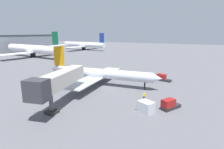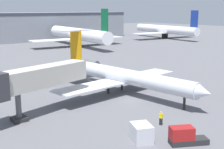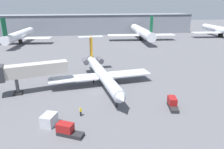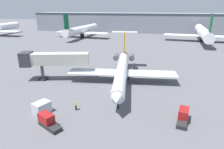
{
  "view_description": "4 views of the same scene",
  "coord_description": "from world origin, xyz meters",
  "px_view_note": "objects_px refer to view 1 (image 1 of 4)",
  "views": [
    {
      "loc": [
        -37.67,
        -20.48,
        13.12
      ],
      "look_at": [
        0.41,
        -0.55,
        3.24
      ],
      "focal_mm": 29.0,
      "sensor_mm": 36.0,
      "label": 1
    },
    {
      "loc": [
        -31.04,
        -34.69,
        13.7
      ],
      "look_at": [
        -0.89,
        3.89,
        3.38
      ],
      "focal_mm": 50.0,
      "sensor_mm": 36.0,
      "label": 2
    },
    {
      "loc": [
        -4.88,
        -42.62,
        18.42
      ],
      "look_at": [
        3.3,
        2.42,
        2.87
      ],
      "focal_mm": 33.24,
      "sensor_mm": 36.0,
      "label": 3
    },
    {
      "loc": [
        7.3,
        -37.27,
        16.47
      ],
      "look_at": [
        -0.95,
        1.91,
        2.32
      ],
      "focal_mm": 31.2,
      "sensor_mm": 36.0,
      "label": 4
    }
  ],
  "objects_px": {
    "jet_bridge": "(57,81)",
    "parked_airliner_centre": "(33,49)",
    "baggage_tug_trailing": "(163,78)",
    "cargo_container_uld": "(146,107)",
    "baggage_tug_lead": "(169,105)",
    "ground_crew_marshaller": "(144,96)",
    "parked_airliner_east_mid": "(84,45)",
    "regional_jet": "(96,73)"
  },
  "relations": [
    {
      "from": "baggage_tug_trailing",
      "to": "cargo_container_uld",
      "type": "relative_size",
      "value": 1.36
    },
    {
      "from": "baggage_tug_trailing",
      "to": "parked_airliner_centre",
      "type": "relative_size",
      "value": 0.1
    },
    {
      "from": "ground_crew_marshaller",
      "to": "baggage_tug_lead",
      "type": "height_order",
      "value": "baggage_tug_lead"
    },
    {
      "from": "regional_jet",
      "to": "baggage_tug_trailing",
      "type": "relative_size",
      "value": 7.43
    },
    {
      "from": "regional_jet",
      "to": "jet_bridge",
      "type": "height_order",
      "value": "regional_jet"
    },
    {
      "from": "jet_bridge",
      "to": "parked_airliner_east_mid",
      "type": "distance_m",
      "value": 114.53
    },
    {
      "from": "parked_airliner_east_mid",
      "to": "cargo_container_uld",
      "type": "bearing_deg",
      "value": -138.7
    },
    {
      "from": "ground_crew_marshaller",
      "to": "parked_airliner_centre",
      "type": "bearing_deg",
      "value": 64.88
    },
    {
      "from": "baggage_tug_lead",
      "to": "regional_jet",
      "type": "bearing_deg",
      "value": 69.31
    },
    {
      "from": "parked_airliner_centre",
      "to": "cargo_container_uld",
      "type": "bearing_deg",
      "value": -117.6
    },
    {
      "from": "jet_bridge",
      "to": "parked_airliner_centre",
      "type": "height_order",
      "value": "parked_airliner_centre"
    },
    {
      "from": "jet_bridge",
      "to": "parked_airliner_east_mid",
      "type": "bearing_deg",
      "value": 34.03
    },
    {
      "from": "ground_crew_marshaller",
      "to": "cargo_container_uld",
      "type": "bearing_deg",
      "value": -158.72
    },
    {
      "from": "baggage_tug_lead",
      "to": "cargo_container_uld",
      "type": "height_order",
      "value": "baggage_tug_lead"
    },
    {
      "from": "baggage_tug_trailing",
      "to": "parked_airliner_centre",
      "type": "bearing_deg",
      "value": 76.43
    },
    {
      "from": "ground_crew_marshaller",
      "to": "baggage_tug_lead",
      "type": "bearing_deg",
      "value": -111.8
    },
    {
      "from": "cargo_container_uld",
      "to": "baggage_tug_trailing",
      "type": "bearing_deg",
      "value": 5.34
    },
    {
      "from": "baggage_tug_trailing",
      "to": "cargo_container_uld",
      "type": "height_order",
      "value": "baggage_tug_trailing"
    },
    {
      "from": "baggage_tug_trailing",
      "to": "parked_airliner_centre",
      "type": "height_order",
      "value": "parked_airliner_centre"
    },
    {
      "from": "regional_jet",
      "to": "cargo_container_uld",
      "type": "distance_m",
      "value": 19.77
    },
    {
      "from": "ground_crew_marshaller",
      "to": "cargo_container_uld",
      "type": "relative_size",
      "value": 0.54
    },
    {
      "from": "regional_jet",
      "to": "parked_airliner_centre",
      "type": "xyz_separation_m",
      "value": [
        29.66,
        60.17,
        1.37
      ]
    },
    {
      "from": "parked_airliner_centre",
      "to": "baggage_tug_lead",
      "type": "bearing_deg",
      "value": -114.91
    },
    {
      "from": "regional_jet",
      "to": "ground_crew_marshaller",
      "type": "bearing_deg",
      "value": -110.29
    },
    {
      "from": "baggage_tug_trailing",
      "to": "parked_airliner_centre",
      "type": "xyz_separation_m",
      "value": [
        18.03,
        74.72,
        3.65
      ]
    },
    {
      "from": "parked_airliner_centre",
      "to": "parked_airliner_east_mid",
      "type": "relative_size",
      "value": 1.06
    },
    {
      "from": "baggage_tug_lead",
      "to": "baggage_tug_trailing",
      "type": "bearing_deg",
      "value": 15.76
    },
    {
      "from": "parked_airliner_centre",
      "to": "parked_airliner_east_mid",
      "type": "distance_m",
      "value": 49.06
    },
    {
      "from": "regional_jet",
      "to": "jet_bridge",
      "type": "bearing_deg",
      "value": -171.74
    },
    {
      "from": "baggage_tug_lead",
      "to": "parked_airliner_centre",
      "type": "relative_size",
      "value": 0.1
    },
    {
      "from": "cargo_container_uld",
      "to": "parked_airliner_east_mid",
      "type": "bearing_deg",
      "value": 41.3
    },
    {
      "from": "jet_bridge",
      "to": "ground_crew_marshaller",
      "type": "height_order",
      "value": "jet_bridge"
    },
    {
      "from": "baggage_tug_lead",
      "to": "baggage_tug_trailing",
      "type": "relative_size",
      "value": 0.99
    },
    {
      "from": "jet_bridge",
      "to": "cargo_container_uld",
      "type": "bearing_deg",
      "value": -68.09
    },
    {
      "from": "baggage_tug_lead",
      "to": "parked_airliner_east_mid",
      "type": "distance_m",
      "value": 118.84
    },
    {
      "from": "parked_airliner_east_mid",
      "to": "ground_crew_marshaller",
      "type": "bearing_deg",
      "value": -137.76
    },
    {
      "from": "parked_airliner_east_mid",
      "to": "jet_bridge",
      "type": "bearing_deg",
      "value": -145.97
    },
    {
      "from": "regional_jet",
      "to": "cargo_container_uld",
      "type": "height_order",
      "value": "regional_jet"
    },
    {
      "from": "jet_bridge",
      "to": "parked_airliner_centre",
      "type": "relative_size",
      "value": 0.36
    },
    {
      "from": "ground_crew_marshaller",
      "to": "parked_airliner_east_mid",
      "type": "relative_size",
      "value": 0.04
    },
    {
      "from": "baggage_tug_trailing",
      "to": "ground_crew_marshaller",
      "type": "bearing_deg",
      "value": -179.69
    },
    {
      "from": "baggage_tug_lead",
      "to": "parked_airliner_east_mid",
      "type": "xyz_separation_m",
      "value": [
        86.24,
        81.7,
        3.31
      ]
    }
  ]
}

